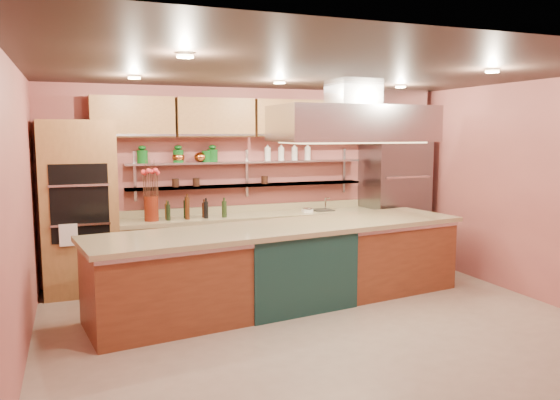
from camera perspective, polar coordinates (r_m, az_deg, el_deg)
name	(u,v)px	position (r m, az deg, el deg)	size (l,w,h in m)	color
floor	(317,324)	(6.34, 3.91, -12.76)	(6.00, 5.00, 0.02)	gray
ceiling	(319,70)	(6.00, 4.15, 13.36)	(6.00, 5.00, 0.02)	black
wall_back	(249,181)	(8.33, -3.22, 1.98)	(6.00, 0.04, 2.80)	#A5554E
wall_front	(474,243)	(3.92, 19.63, -4.27)	(6.00, 0.04, 2.80)	#A5554E
wall_left	(18,215)	(5.48, -25.74, -1.41)	(0.04, 5.00, 2.80)	#A5554E
wall_right	(529,190)	(7.76, 24.56, 0.96)	(0.04, 5.00, 2.80)	#A5554E
oven_stack	(80,208)	(7.66, -20.20, -0.79)	(0.95, 0.64, 2.30)	olive
refrigerator	(394,200)	(9.05, 11.84, 0.02)	(0.95, 0.72, 2.10)	slate
back_counter	(253,245)	(8.18, -2.87, -4.75)	(3.84, 0.64, 0.93)	tan
wall_shelf_lower	(249,185)	(8.20, -3.27, 1.54)	(3.60, 0.26, 0.03)	#B7BABE
wall_shelf_upper	(249,162)	(8.17, -3.29, 3.98)	(3.60, 0.26, 0.03)	#B7BABE
upper_cabinets	(253,118)	(8.13, -2.88, 8.55)	(4.60, 0.36, 0.55)	olive
range_hood	(353,124)	(7.03, 7.59, 7.91)	(2.00, 1.00, 0.45)	#B7BABE
ceiling_downlights	(312,75)	(6.18, 3.34, 12.91)	(4.00, 2.80, 0.02)	#FFE5A5
island	(286,265)	(6.85, 0.66, -6.81)	(4.77, 1.04, 1.00)	brown
flower_vase	(151,208)	(7.70, -13.29, -0.86)	(0.19, 0.19, 0.34)	#5D1B0D
oil_bottle_cluster	(196,208)	(7.80, -8.77, -0.83)	(0.92, 0.26, 0.30)	black
kitchen_scale	(307,209)	(8.35, 2.88, -0.98)	(0.15, 0.11, 0.08)	silver
bar_faucet	(325,204)	(8.57, 4.76, -0.38)	(0.03, 0.03, 0.20)	white
copper_kettle	(200,157)	(7.98, -8.35, 4.46)	(0.18, 0.18, 0.14)	#B25B29
green_canister	(206,156)	(8.00, -7.69, 4.55)	(0.13, 0.13, 0.16)	#0F4A16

